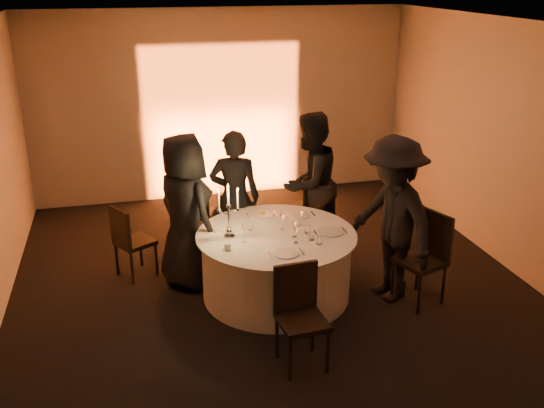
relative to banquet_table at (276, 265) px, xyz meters
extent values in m
plane|color=black|center=(0.00, 0.00, -0.38)|extent=(7.00, 7.00, 0.00)
plane|color=white|center=(0.00, 0.00, 2.62)|extent=(7.00, 7.00, 0.00)
plane|color=#A9A49D|center=(0.00, 3.50, 1.12)|extent=(7.00, 0.00, 7.00)
plane|color=#A9A49D|center=(0.00, -3.50, 1.12)|extent=(7.00, 0.00, 7.00)
plane|color=#A9A49D|center=(3.00, 0.00, 1.12)|extent=(0.00, 7.00, 7.00)
cube|color=black|center=(0.00, 3.20, -0.33)|extent=(0.25, 0.12, 0.10)
cylinder|color=black|center=(0.00, 0.00, -0.37)|extent=(0.60, 0.60, 0.03)
cylinder|color=black|center=(0.00, 0.00, -0.01)|extent=(0.20, 0.20, 0.75)
cylinder|color=white|center=(0.00, 0.00, -0.01)|extent=(1.68, 1.68, 0.75)
cylinder|color=white|center=(0.00, 0.00, 0.38)|extent=(1.80, 1.80, 0.02)
cube|color=black|center=(-1.54, 0.89, 0.05)|extent=(0.55, 0.55, 0.05)
cube|color=black|center=(-1.70, 0.80, 0.30)|extent=(0.24, 0.37, 0.46)
cylinder|color=black|center=(-1.30, 0.83, -0.17)|extent=(0.04, 0.04, 0.43)
cylinder|color=black|center=(-1.48, 1.13, -0.17)|extent=(0.04, 0.04, 0.43)
cylinder|color=black|center=(-1.60, 0.66, -0.17)|extent=(0.04, 0.04, 0.43)
cylinder|color=black|center=(-1.77, 0.96, -0.17)|extent=(0.04, 0.04, 0.43)
cube|color=black|center=(-0.66, 1.67, 0.04)|extent=(0.50, 0.50, 0.05)
cube|color=black|center=(-0.72, 1.51, 0.27)|extent=(0.37, 0.18, 0.44)
cylinder|color=black|center=(-0.45, 1.76, -0.18)|extent=(0.04, 0.04, 0.41)
cylinder|color=black|center=(-0.75, 1.88, -0.18)|extent=(0.04, 0.04, 0.41)
cylinder|color=black|center=(-0.57, 1.45, -0.18)|extent=(0.04, 0.04, 0.41)
cylinder|color=black|center=(-0.87, 1.58, -0.18)|extent=(0.04, 0.04, 0.41)
cube|color=black|center=(0.70, 1.23, 0.13)|extent=(0.64, 0.64, 0.05)
cube|color=black|center=(0.81, 1.04, 0.42)|extent=(0.43, 0.27, 0.54)
cylinder|color=black|center=(0.78, 1.50, -0.13)|extent=(0.04, 0.04, 0.50)
cylinder|color=black|center=(0.43, 1.30, -0.13)|extent=(0.04, 0.04, 0.50)
cylinder|color=black|center=(0.98, 1.15, -0.13)|extent=(0.04, 0.04, 0.50)
cylinder|color=black|center=(0.63, 0.95, -0.13)|extent=(0.04, 0.04, 0.50)
cube|color=black|center=(1.51, -0.55, 0.12)|extent=(0.58, 0.58, 0.05)
cube|color=black|center=(1.70, -0.48, 0.40)|extent=(0.19, 0.44, 0.52)
cylinder|color=black|center=(1.26, -0.43, -0.14)|extent=(0.04, 0.04, 0.49)
cylinder|color=black|center=(1.39, -0.80, -0.14)|extent=(0.04, 0.04, 0.49)
cylinder|color=black|center=(1.62, -0.29, -0.14)|extent=(0.04, 0.04, 0.49)
cylinder|color=black|center=(1.76, -0.66, -0.14)|extent=(0.04, 0.04, 0.49)
cube|color=black|center=(-0.10, -1.36, 0.09)|extent=(0.46, 0.46, 0.05)
cube|color=black|center=(-0.12, -1.16, 0.35)|extent=(0.43, 0.07, 0.49)
cylinder|color=black|center=(-0.27, -1.55, -0.15)|extent=(0.04, 0.04, 0.46)
cylinder|color=black|center=(0.10, -1.53, -0.15)|extent=(0.04, 0.04, 0.46)
cylinder|color=black|center=(-0.30, -1.19, -0.15)|extent=(0.04, 0.04, 0.46)
cylinder|color=black|center=(0.07, -1.16, -0.15)|extent=(0.04, 0.04, 0.46)
imported|color=black|center=(-0.95, 0.54, 0.54)|extent=(0.95, 1.07, 1.84)
imported|color=black|center=(-0.28, 0.99, 0.48)|extent=(0.72, 0.57, 1.73)
imported|color=black|center=(0.72, 1.07, 0.55)|extent=(1.15, 1.10, 1.88)
imported|color=black|center=(1.24, -0.33, 0.56)|extent=(1.00, 1.36, 1.90)
cylinder|color=white|center=(-0.49, 0.25, 0.39)|extent=(0.26, 0.26, 0.01)
cube|color=silver|center=(-0.66, 0.25, 0.39)|extent=(0.01, 0.17, 0.01)
cube|color=silver|center=(-0.32, 0.25, 0.39)|extent=(0.02, 0.17, 0.01)
sphere|color=yellow|center=(-0.49, 0.25, 0.43)|extent=(0.07, 0.07, 0.07)
cylinder|color=white|center=(-0.03, 0.58, 0.39)|extent=(0.29, 0.29, 0.01)
cube|color=silver|center=(-0.20, 0.58, 0.39)|extent=(0.02, 0.17, 0.01)
cube|color=silver|center=(0.14, 0.58, 0.39)|extent=(0.02, 0.17, 0.01)
sphere|color=yellow|center=(-0.03, 0.58, 0.43)|extent=(0.07, 0.07, 0.07)
cylinder|color=white|center=(0.40, 0.45, 0.39)|extent=(0.26, 0.26, 0.01)
cube|color=silver|center=(0.23, 0.45, 0.39)|extent=(0.02, 0.17, 0.01)
cube|color=silver|center=(0.57, 0.45, 0.39)|extent=(0.01, 0.17, 0.01)
cylinder|color=white|center=(0.60, -0.11, 0.39)|extent=(0.30, 0.30, 0.01)
cube|color=silver|center=(0.43, -0.11, 0.39)|extent=(0.02, 0.17, 0.01)
cube|color=silver|center=(0.77, -0.11, 0.39)|extent=(0.01, 0.17, 0.01)
cylinder|color=white|center=(-0.03, -0.53, 0.39)|extent=(0.26, 0.26, 0.01)
cube|color=silver|center=(-0.20, -0.53, 0.39)|extent=(0.02, 0.17, 0.01)
cube|color=silver|center=(0.14, -0.53, 0.39)|extent=(0.02, 0.17, 0.01)
cylinder|color=white|center=(-0.60, -0.26, 0.39)|extent=(0.11, 0.11, 0.01)
cylinder|color=white|center=(-0.60, -0.26, 0.42)|extent=(0.07, 0.07, 0.06)
cylinder|color=silver|center=(-0.53, 0.03, 0.40)|extent=(0.13, 0.13, 0.02)
sphere|color=silver|center=(-0.53, 0.03, 0.45)|extent=(0.07, 0.07, 0.07)
cylinder|color=silver|center=(-0.53, 0.03, 0.58)|extent=(0.03, 0.03, 0.33)
cylinder|color=silver|center=(-0.53, 0.03, 0.76)|extent=(0.05, 0.05, 0.03)
cylinder|color=white|center=(-0.53, 0.03, 0.87)|extent=(0.02, 0.02, 0.21)
cone|color=orange|center=(-0.53, 0.03, 1.00)|extent=(0.02, 0.02, 0.03)
cylinder|color=silver|center=(-0.58, 0.03, 0.68)|extent=(0.12, 0.02, 0.08)
cylinder|color=silver|center=(-0.63, 0.03, 0.71)|extent=(0.05, 0.05, 0.03)
cylinder|color=white|center=(-0.63, 0.03, 0.82)|extent=(0.02, 0.02, 0.21)
cone|color=orange|center=(-0.63, 0.03, 0.95)|extent=(0.02, 0.02, 0.03)
cylinder|color=silver|center=(-0.47, 0.03, 0.68)|extent=(0.12, 0.02, 0.08)
cylinder|color=silver|center=(-0.42, 0.03, 0.71)|extent=(0.05, 0.05, 0.03)
cylinder|color=white|center=(-0.42, 0.03, 0.82)|extent=(0.02, 0.02, 0.21)
cone|color=orange|center=(-0.42, 0.03, 0.95)|extent=(0.02, 0.02, 0.03)
cylinder|color=white|center=(-0.40, -0.13, 0.39)|extent=(0.06, 0.06, 0.01)
cylinder|color=white|center=(-0.40, -0.13, 0.44)|extent=(0.01, 0.01, 0.10)
cone|color=white|center=(-0.40, -0.13, 0.53)|extent=(0.07, 0.07, 0.09)
cylinder|color=white|center=(0.33, 0.16, 0.39)|extent=(0.06, 0.06, 0.01)
cylinder|color=white|center=(0.33, 0.16, 0.44)|extent=(0.01, 0.01, 0.10)
cone|color=white|center=(0.33, 0.16, 0.53)|extent=(0.07, 0.07, 0.09)
cylinder|color=white|center=(0.14, -0.29, 0.39)|extent=(0.06, 0.06, 0.01)
cylinder|color=white|center=(0.14, -0.29, 0.44)|extent=(0.01, 0.01, 0.10)
cone|color=white|center=(0.14, -0.29, 0.53)|extent=(0.07, 0.07, 0.09)
cylinder|color=white|center=(0.17, -0.13, 0.39)|extent=(0.06, 0.06, 0.01)
cylinder|color=white|center=(0.17, -0.13, 0.44)|extent=(0.01, 0.01, 0.10)
cone|color=white|center=(0.17, -0.13, 0.53)|extent=(0.07, 0.07, 0.09)
cylinder|color=white|center=(0.10, 0.10, 0.39)|extent=(0.06, 0.06, 0.01)
cylinder|color=white|center=(0.10, 0.10, 0.44)|extent=(0.01, 0.01, 0.10)
cone|color=white|center=(0.10, 0.10, 0.53)|extent=(0.07, 0.07, 0.09)
cylinder|color=white|center=(0.33, -0.25, 0.43)|extent=(0.07, 0.07, 0.09)
cylinder|color=white|center=(0.34, -0.06, 0.43)|extent=(0.07, 0.07, 0.09)
cylinder|color=white|center=(-0.26, 0.17, 0.43)|extent=(0.07, 0.07, 0.09)
cylinder|color=white|center=(0.38, -0.38, 0.43)|extent=(0.07, 0.07, 0.09)
camera|label=1|loc=(-1.56, -5.98, 3.14)|focal=40.00mm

